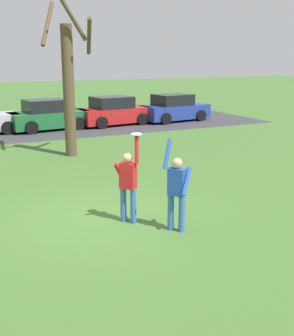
{
  "coord_description": "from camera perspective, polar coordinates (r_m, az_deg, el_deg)",
  "views": [
    {
      "loc": [
        -3.41,
        -9.17,
        3.74
      ],
      "look_at": [
        0.73,
        -0.64,
        1.31
      ],
      "focal_mm": 46.53,
      "sensor_mm": 36.0,
      "label": 1
    }
  ],
  "objects": [
    {
      "name": "parked_car_green",
      "position": [
        23.55,
        -12.79,
        6.68
      ],
      "size": [
        4.28,
        2.41,
        1.59
      ],
      "rotation": [
        0.0,
        0.0,
        0.12
      ],
      "color": "#1E6633",
      "rests_on": "ground_plane"
    },
    {
      "name": "person_defender",
      "position": [
        9.44,
        3.9,
        -2.65
      ],
      "size": [
        0.64,
        0.66,
        2.05
      ],
      "rotation": [
        0.0,
        0.0,
        2.24
      ],
      "color": "#3366B7",
      "rests_on": "ground_plane"
    },
    {
      "name": "ground_plane",
      "position": [
        10.48,
        -5.18,
        -6.6
      ],
      "size": [
        120.0,
        120.0,
        0.0
      ],
      "primitive_type": "plane",
      "color": "#426B2D"
    },
    {
      "name": "parking_strip",
      "position": [
        23.38,
        -16.69,
        4.59
      ],
      "size": [
        28.27,
        6.4,
        0.01
      ],
      "primitive_type": "cube",
      "color": "#38383D",
      "rests_on": "ground_plane"
    },
    {
      "name": "parked_car_red",
      "position": [
        24.68,
        -4.37,
        7.34
      ],
      "size": [
        4.28,
        2.41,
        1.59
      ],
      "rotation": [
        0.0,
        0.0,
        0.12
      ],
      "color": "red",
      "rests_on": "ground_plane"
    },
    {
      "name": "frisbee_disc",
      "position": [
        9.57,
        -1.38,
        4.46
      ],
      "size": [
        0.25,
        0.25,
        0.02
      ],
      "primitive_type": "cylinder",
      "color": "white",
      "rests_on": "person_catcher"
    },
    {
      "name": "parked_car_blue",
      "position": [
        26.19,
        3.56,
        7.76
      ],
      "size": [
        4.28,
        2.41,
        1.59
      ],
      "rotation": [
        0.0,
        0.0,
        0.12
      ],
      "color": "#233893",
      "rests_on": "ground_plane"
    },
    {
      "name": "person_catcher",
      "position": [
        9.93,
        -2.5,
        -1.77
      ],
      "size": [
        0.54,
        0.58,
        2.08
      ],
      "rotation": [
        0.0,
        0.0,
        -0.9
      ],
      "color": "#3366B7",
      "rests_on": "ground_plane"
    },
    {
      "name": "bare_tree_tall",
      "position": [
        16.86,
        -10.19,
        10.79
      ],
      "size": [
        2.14,
        2.11,
        5.76
      ],
      "color": "brown",
      "rests_on": "ground_plane"
    }
  ]
}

